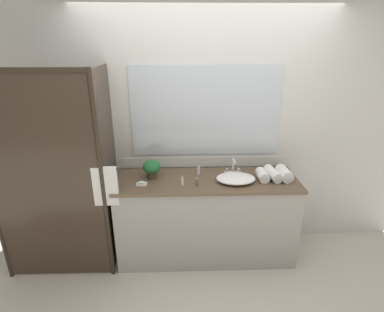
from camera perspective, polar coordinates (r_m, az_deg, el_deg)
The scene contains 14 objects.
ground_plane at distance 3.48m, azimuth 2.60°, elevation -17.89°, with size 8.00×8.00×0.00m, color beige.
wall_back_with_mirror at distance 3.17m, azimuth 2.52°, elevation 4.92°, with size 4.40×0.06×2.60m.
vanity_cabinet at distance 3.22m, azimuth 2.72°, elevation -11.57°, with size 1.80×0.58×0.90m.
shower_enclosure at distance 2.95m, azimuth -22.31°, elevation -3.85°, with size 1.20×0.59×2.00m.
sink_basin at distance 2.97m, azimuth 8.27°, elevation -4.21°, with size 0.38×0.28×0.06m, color white.
faucet at distance 3.11m, azimuth 7.76°, elevation -2.41°, with size 0.17×0.13×0.17m.
potted_plant at distance 3.01m, azimuth -7.63°, elevation -2.21°, with size 0.18×0.18×0.19m.
soap_dish at distance 2.92m, azimuth -9.51°, elevation -5.13°, with size 0.10×0.07×0.04m.
amenity_bottle_body_wash at distance 2.86m, azimuth 0.90°, elevation -4.91°, with size 0.02×0.02×0.08m.
amenity_bottle_conditioner at distance 3.08m, azimuth 1.22°, elevation -2.64°, with size 0.03×0.03×0.10m.
amenity_bottle_lotion at distance 2.86m, azimuth -1.83°, elevation -4.76°, with size 0.03×0.03×0.09m.
rolled_towel_near_edge at distance 3.11m, azimuth 17.04°, elevation -3.17°, with size 0.12×0.12×0.22m, color white.
rolled_towel_middle at distance 3.09m, azimuth 15.01°, elevation -3.24°, with size 0.10×0.10×0.25m, color white.
rolled_towel_far_edge at distance 3.04m, azimuth 13.17°, elevation -3.54°, with size 0.10×0.10×0.19m, color white.
Camera 1 is at (-0.24, -2.68, 2.20)m, focal length 28.20 mm.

